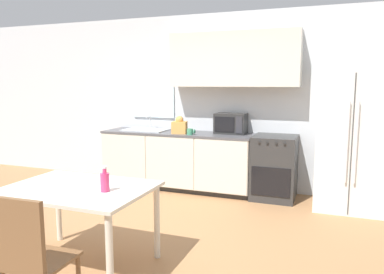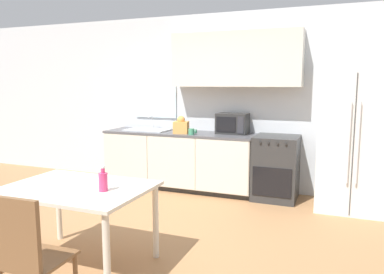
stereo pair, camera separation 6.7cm
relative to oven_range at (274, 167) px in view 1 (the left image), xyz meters
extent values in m
plane|color=#9E7047|center=(-1.15, -2.07, -0.45)|extent=(12.00, 12.00, 0.00)
cube|color=silver|center=(-1.15, 0.35, 0.90)|extent=(12.00, 0.06, 2.70)
cube|color=silver|center=(-2.06, 0.31, 1.11)|extent=(0.74, 0.04, 0.97)
cube|color=beige|center=(-0.66, 0.16, 1.54)|extent=(1.93, 0.32, 0.80)
cube|color=#333333|center=(-1.49, 0.03, -0.41)|extent=(2.36, 0.58, 0.08)
cube|color=beige|center=(-1.49, 0.00, 0.02)|extent=(2.36, 0.64, 0.78)
cube|color=beige|center=(-2.28, -0.32, 0.02)|extent=(0.77, 0.01, 0.76)
cube|color=beige|center=(-1.49, -0.32, 0.02)|extent=(0.77, 0.01, 0.76)
cube|color=beige|center=(-0.71, -0.32, 0.02)|extent=(0.77, 0.01, 0.76)
cube|color=#4C4C51|center=(-1.49, 0.00, 0.42)|extent=(2.39, 0.66, 0.03)
cube|color=#2D2D2D|center=(0.00, 0.00, 0.00)|extent=(0.61, 0.64, 0.90)
cube|color=black|center=(0.00, -0.32, -0.13)|extent=(0.53, 0.01, 0.40)
cylinder|color=#262626|center=(-0.17, -0.33, 0.40)|extent=(0.03, 0.02, 0.03)
cylinder|color=#262626|center=(-0.06, -0.33, 0.40)|extent=(0.03, 0.02, 0.03)
cylinder|color=#262626|center=(0.06, -0.33, 0.40)|extent=(0.03, 0.02, 0.03)
cylinder|color=#262626|center=(0.17, -0.33, 0.40)|extent=(0.03, 0.02, 0.03)
cube|color=silver|center=(0.98, -0.07, 0.45)|extent=(0.84, 0.77, 1.79)
cube|color=#3F3F3F|center=(0.98, -0.46, 0.45)|extent=(0.01, 0.01, 1.73)
cylinder|color=silver|center=(0.93, -0.48, 0.48)|extent=(0.02, 0.02, 0.99)
cylinder|color=silver|center=(1.03, -0.48, 0.48)|extent=(0.02, 0.02, 0.99)
cube|color=#B7BABC|center=(-2.06, 0.00, 0.45)|extent=(0.69, 0.44, 0.02)
cylinder|color=silver|center=(-2.06, 0.18, 0.56)|extent=(0.02, 0.02, 0.20)
cylinder|color=silver|center=(-2.06, 0.11, 0.65)|extent=(0.02, 0.14, 0.02)
cube|color=#282828|center=(-0.68, 0.13, 0.59)|extent=(0.46, 0.32, 0.31)
cube|color=black|center=(-0.74, -0.03, 0.59)|extent=(0.29, 0.01, 0.22)
cube|color=#2D2D33|center=(-0.52, -0.03, 0.59)|extent=(0.09, 0.01, 0.25)
cylinder|color=#3F8C66|center=(-1.22, -0.20, 0.48)|extent=(0.09, 0.09, 0.09)
torus|color=#3F8C66|center=(-1.15, -0.20, 0.49)|extent=(0.02, 0.07, 0.07)
cube|color=#DB994C|center=(-1.41, -0.13, 0.53)|extent=(0.25, 0.22, 0.18)
sphere|color=#DB994C|center=(-1.41, -0.13, 0.65)|extent=(0.14, 0.14, 0.12)
cube|color=beige|center=(-1.32, -2.68, 0.27)|extent=(1.26, 0.92, 0.03)
cylinder|color=beige|center=(-0.75, -3.07, -0.10)|extent=(0.06, 0.06, 0.71)
cylinder|color=beige|center=(-1.89, -2.28, -0.10)|extent=(0.06, 0.06, 0.71)
cylinder|color=beige|center=(-0.75, -2.28, -0.10)|extent=(0.06, 0.06, 0.71)
cube|color=brown|center=(-1.07, -3.41, -0.01)|extent=(0.42, 0.42, 0.02)
cube|color=brown|center=(-1.06, -3.59, 0.24)|extent=(0.37, 0.05, 0.48)
cylinder|color=#DB386B|center=(-1.02, -2.71, 0.36)|extent=(0.08, 0.08, 0.16)
cylinder|color=#DB386B|center=(-1.02, -2.71, 0.46)|extent=(0.03, 0.03, 0.04)
cylinder|color=white|center=(-1.02, -2.71, 0.49)|extent=(0.04, 0.04, 0.02)
camera|label=1|loc=(0.75, -5.30, 1.19)|focal=35.00mm
camera|label=2|loc=(0.81, -5.28, 1.19)|focal=35.00mm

